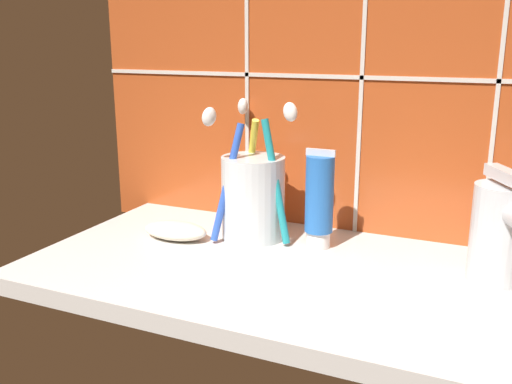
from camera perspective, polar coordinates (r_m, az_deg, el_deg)
sink_counter at (r=62.72cm, az=4.98°, el=-8.60°), size 61.30×30.56×2.00cm
tile_wall_backsplash at (r=72.42cm, az=9.76°, el=16.70°), size 71.30×1.72×56.90cm
toothbrush_cup at (r=70.34cm, az=-0.31°, el=-0.30°), size 11.89×12.83×17.41cm
toothpaste_tube at (r=67.26cm, az=6.35°, el=-0.80°), size 3.50×3.34×11.91cm
sink_faucet at (r=61.81cm, az=23.50°, el=-3.56°), size 8.25×11.91×11.74cm
soap_bar at (r=71.96cm, az=-8.05°, el=-3.82°), size 8.45×4.99×2.04cm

